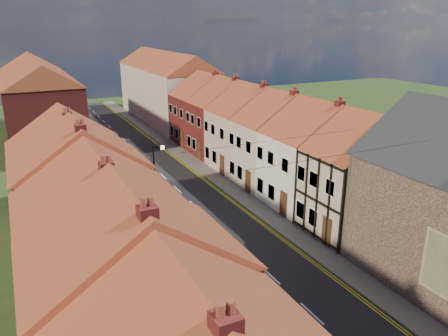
# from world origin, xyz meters

# --- Properties ---
(road) EXTENTS (7.00, 90.00, 0.02)m
(road) POSITION_xyz_m (0.00, 30.00, 0.01)
(road) COLOR black
(road) RESTS_ON ground
(pavement_left) EXTENTS (1.80, 90.00, 0.12)m
(pavement_left) POSITION_xyz_m (-4.40, 30.00, 0.06)
(pavement_left) COLOR gray
(pavement_left) RESTS_ON ground
(pavement_right) EXTENTS (1.80, 90.00, 0.12)m
(pavement_right) POSITION_xyz_m (4.40, 30.00, 0.06)
(pavement_right) COLOR gray
(pavement_right) RESTS_ON ground
(cottage_r_tudor) EXTENTS (8.30, 5.20, 9.00)m
(cottage_r_tudor) POSITION_xyz_m (9.27, 12.70, 4.47)
(cottage_r_tudor) COLOR beige
(cottage_r_tudor) RESTS_ON ground
(cottage_r_white_near) EXTENTS (8.30, 6.00, 9.00)m
(cottage_r_white_near) POSITION_xyz_m (9.30, 18.10, 4.47)
(cottage_r_white_near) COLOR silver
(cottage_r_white_near) RESTS_ON ground
(cottage_r_cream_mid) EXTENTS (8.30, 5.20, 9.00)m
(cottage_r_cream_mid) POSITION_xyz_m (9.30, 23.50, 4.48)
(cottage_r_cream_mid) COLOR beige
(cottage_r_cream_mid) RESTS_ON ground
(cottage_r_pink) EXTENTS (8.30, 6.00, 9.00)m
(cottage_r_pink) POSITION_xyz_m (9.30, 28.90, 4.47)
(cottage_r_pink) COLOR tan
(cottage_r_pink) RESTS_ON ground
(cottage_r_white_far) EXTENTS (8.30, 5.20, 9.00)m
(cottage_r_white_far) POSITION_xyz_m (9.30, 34.30, 4.48)
(cottage_r_white_far) COLOR maroon
(cottage_r_white_far) RESTS_ON ground
(cottage_r_cream_far) EXTENTS (8.30, 6.00, 9.00)m
(cottage_r_cream_far) POSITION_xyz_m (9.30, 39.70, 4.47)
(cottage_r_cream_far) COLOR maroon
(cottage_r_cream_far) RESTS_ON ground
(cottage_l_cream) EXTENTS (8.30, 6.30, 9.10)m
(cottage_l_cream) POSITION_xyz_m (-9.30, 5.55, 4.52)
(cottage_l_cream) COLOR maroon
(cottage_l_cream) RESTS_ON ground
(cottage_l_white) EXTENTS (8.30, 6.90, 8.80)m
(cottage_l_white) POSITION_xyz_m (-9.30, 11.95, 4.37)
(cottage_l_white) COLOR tan
(cottage_l_white) RESTS_ON ground
(cottage_l_brick_mid) EXTENTS (8.30, 5.70, 9.10)m
(cottage_l_brick_mid) POSITION_xyz_m (-9.30, 18.05, 4.53)
(cottage_l_brick_mid) COLOR beige
(cottage_l_brick_mid) RESTS_ON ground
(cottage_l_pink) EXTENTS (8.30, 6.30, 8.80)m
(cottage_l_pink) POSITION_xyz_m (-9.30, 23.85, 4.37)
(cottage_l_pink) COLOR tan
(cottage_l_pink) RESTS_ON ground
(block_right_far) EXTENTS (8.30, 24.20, 10.50)m
(block_right_far) POSITION_xyz_m (9.30, 55.00, 5.29)
(block_right_far) COLOR beige
(block_right_far) RESTS_ON ground
(block_left_far) EXTENTS (8.30, 24.20, 10.50)m
(block_left_far) POSITION_xyz_m (-9.30, 50.00, 5.29)
(block_left_far) COLOR maroon
(block_left_far) RESTS_ON ground
(lamppost) EXTENTS (0.88, 0.15, 6.00)m
(lamppost) POSITION_xyz_m (-3.81, 20.00, 3.54)
(lamppost) COLOR black
(lamppost) RESTS_ON pavement_left
(car_near) EXTENTS (2.96, 4.89, 1.56)m
(car_near) POSITION_xyz_m (-2.47, 7.59, 0.78)
(car_near) COLOR black
(car_near) RESTS_ON ground
(car_mid) EXTENTS (2.31, 4.08, 1.27)m
(car_mid) POSITION_xyz_m (-3.20, 20.92, 0.64)
(car_mid) COLOR #9E9FA5
(car_mid) RESTS_ON ground
(car_far) EXTENTS (2.53, 4.17, 1.13)m
(car_far) POSITION_xyz_m (-1.50, 35.05, 0.57)
(car_far) COLOR navy
(car_far) RESTS_ON ground
(car_distant) EXTENTS (2.85, 4.47, 1.15)m
(car_distant) POSITION_xyz_m (-3.20, 51.19, 0.57)
(car_distant) COLOR #9FA2A7
(car_distant) RESTS_ON ground
(pedestrian_left) EXTENTS (0.72, 0.58, 1.72)m
(pedestrian_left) POSITION_xyz_m (-5.10, 5.99, 0.98)
(pedestrian_left) COLOR #242228
(pedestrian_left) RESTS_ON pavement_left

